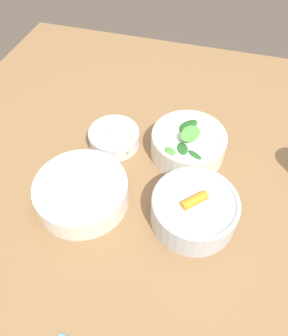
{
  "coord_description": "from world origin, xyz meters",
  "views": [
    {
      "loc": [
        -0.13,
        0.52,
        1.31
      ],
      "look_at": [
        -0.01,
        0.07,
        0.75
      ],
      "focal_mm": 35.0,
      "sensor_mm": 36.0,
      "label": 1
    }
  ],
  "objects": [
    {
      "name": "ground_plane",
      "position": [
        0.0,
        0.0,
        0.0
      ],
      "size": [
        10.0,
        10.0,
        0.0
      ],
      "primitive_type": "plane",
      "color": "#4C4238"
    },
    {
      "name": "dining_table",
      "position": [
        0.0,
        0.0,
        0.63
      ],
      "size": [
        1.13,
        1.04,
        0.72
      ],
      "color": "olive",
      "rests_on": "ground_plane"
    },
    {
      "name": "bowl_carrots",
      "position": [
        -0.13,
        0.15,
        0.76
      ],
      "size": [
        0.17,
        0.17,
        0.08
      ],
      "color": "silver",
      "rests_on": "dining_table"
    },
    {
      "name": "bowl_greens",
      "position": [
        -0.09,
        -0.02,
        0.76
      ],
      "size": [
        0.17,
        0.17,
        0.09
      ],
      "color": "silver",
      "rests_on": "dining_table"
    },
    {
      "name": "bowl_beans_hotdog",
      "position": [
        0.1,
        0.17,
        0.75
      ],
      "size": [
        0.2,
        0.2,
        0.06
      ],
      "color": "silver",
      "rests_on": "dining_table"
    },
    {
      "name": "bowl_cookies",
      "position": [
        0.09,
        -0.01,
        0.75
      ],
      "size": [
        0.12,
        0.12,
        0.04
      ],
      "color": "silver",
      "rests_on": "dining_table"
    }
  ]
}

